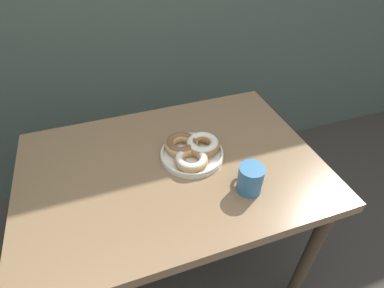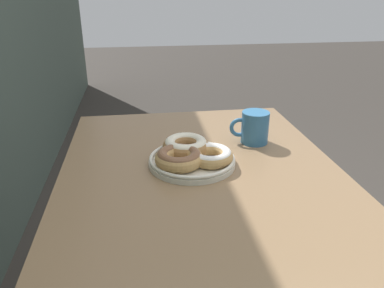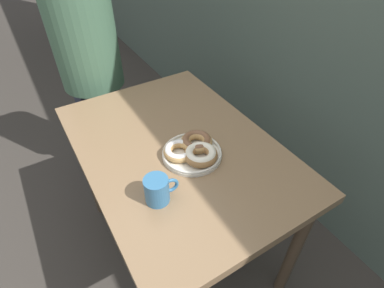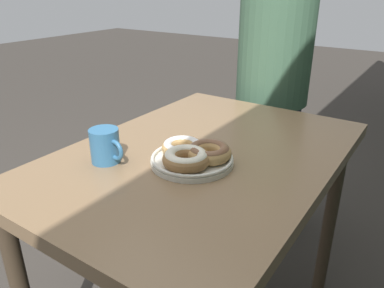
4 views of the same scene
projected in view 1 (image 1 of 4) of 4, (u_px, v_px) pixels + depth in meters
dining_table at (172, 182)px, 1.13m from camera, size 1.06×0.73×0.75m
donut_plate at (192, 150)px, 1.09m from camera, size 0.23×0.25×0.06m
coffee_mug at (250, 178)px, 0.95m from camera, size 0.08×0.12×0.10m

